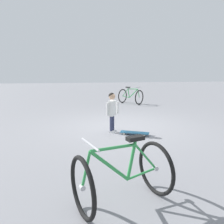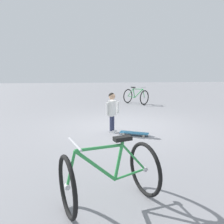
{
  "view_description": "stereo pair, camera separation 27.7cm",
  "coord_description": "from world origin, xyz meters",
  "views": [
    {
      "loc": [
        -1.44,
        -6.14,
        1.61
      ],
      "look_at": [
        -0.46,
        -0.59,
        0.55
      ],
      "focal_mm": 34.89,
      "sensor_mm": 36.0,
      "label": 1
    },
    {
      "loc": [
        -1.17,
        -6.18,
        1.61
      ],
      "look_at": [
        -0.46,
        -0.59,
        0.55
      ],
      "focal_mm": 34.89,
      "sensor_mm": 36.0,
      "label": 2
    }
  ],
  "objects": [
    {
      "name": "bicycle_mid",
      "position": [
        -0.9,
        -3.77,
        0.38
      ],
      "size": [
        1.24,
        1.01,
        0.85
      ],
      "color": "black",
      "rests_on": "ground"
    },
    {
      "name": "bicycle_near",
      "position": [
        1.37,
        4.37,
        0.38
      ],
      "size": [
        1.23,
        1.28,
        0.85
      ],
      "color": "black",
      "rests_on": "ground"
    },
    {
      "name": "child_person",
      "position": [
        -0.46,
        -0.59,
        0.66
      ],
      "size": [
        0.37,
        0.28,
        1.06
      ],
      "color": "#2D3351",
      "rests_on": "ground"
    },
    {
      "name": "skateboard",
      "position": [
        0.07,
        -0.95,
        0.06
      ],
      "size": [
        0.74,
        0.49,
        0.07
      ],
      "color": "teal",
      "rests_on": "ground"
    },
    {
      "name": "ground_plane",
      "position": [
        0.0,
        0.0,
        0.0
      ],
      "size": [
        50.0,
        50.0,
        0.0
      ],
      "primitive_type": "plane",
      "color": "gray"
    }
  ]
}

